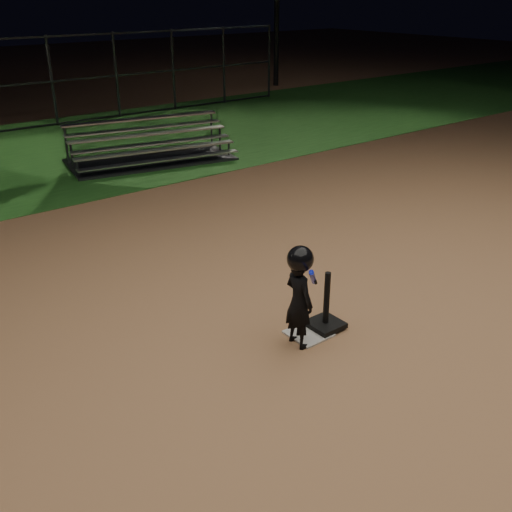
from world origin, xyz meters
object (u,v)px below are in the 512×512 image
at_px(home_plate, 309,333).
at_px(child_batter, 299,294).
at_px(batting_tee, 326,317).
at_px(bleacher_right, 151,153).

bearing_deg(home_plate, child_batter, -163.51).
height_order(batting_tee, bleacher_right, bleacher_right).
height_order(home_plate, bleacher_right, bleacher_right).
height_order(home_plate, batting_tee, batting_tee).
xyz_separation_m(home_plate, bleacher_right, (2.24, 7.82, 0.18)).
xyz_separation_m(batting_tee, child_batter, (-0.48, -0.05, 0.49)).
bearing_deg(home_plate, bleacher_right, 74.01).
xyz_separation_m(home_plate, child_batter, (-0.23, -0.07, 0.63)).
bearing_deg(bleacher_right, batting_tee, -93.44).
distance_m(home_plate, batting_tee, 0.29).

